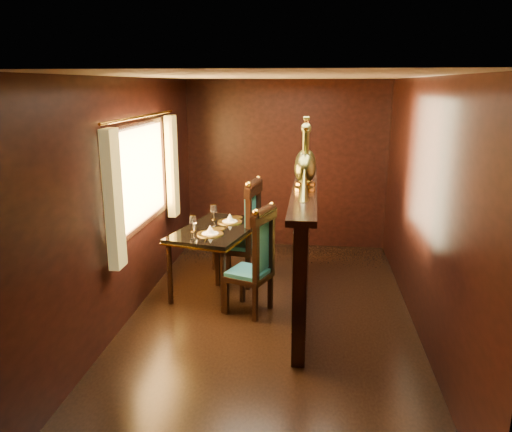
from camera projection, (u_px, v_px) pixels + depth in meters
The scene contains 8 objects.
ground at pixel (271, 315), 5.41m from camera, with size 5.00×5.00×0.00m, color black.
room_shell at pixel (264, 171), 5.03m from camera, with size 3.04×5.04×2.52m.
partition at pixel (303, 245), 5.48m from camera, with size 0.26×2.70×1.36m.
dining_table at pixel (217, 233), 5.95m from camera, with size 1.08×1.46×0.98m.
chair_left at pixel (258, 258), 5.30m from camera, with size 0.57×0.59×1.22m.
chair_right at pixel (247, 229), 6.12m from camera, with size 0.56×0.58×1.34m.
peacock_left at pixel (305, 155), 5.06m from camera, with size 0.23×0.62×0.74m, color #16432A, non-canonical shape.
peacock_right at pixel (306, 151), 5.33m from camera, with size 0.24×0.63×0.75m, color #16432A, non-canonical shape.
Camera 1 is at (0.41, -4.94, 2.43)m, focal length 35.00 mm.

